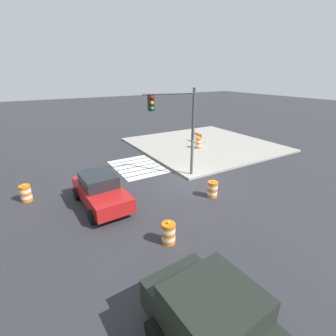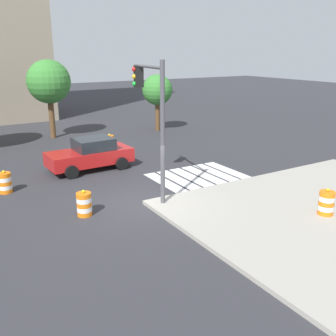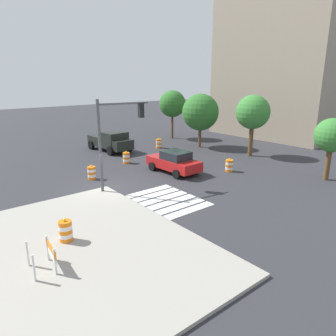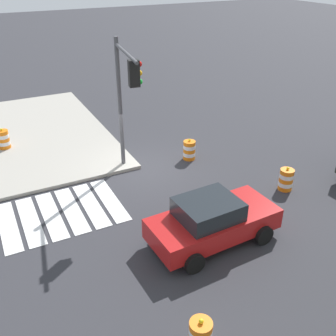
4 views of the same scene
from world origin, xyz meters
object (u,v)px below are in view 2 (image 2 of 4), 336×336
object	(u,v)px
traffic_barrel_near_corner	(84,204)
traffic_barrel_crosswalk_end	(5,183)
street_tree_streetside_near	(49,82)
traffic_barrel_median_far	(110,143)
traffic_barrel_on_sidewalk	(326,203)
sports_car	(91,154)
street_tree_streetside_far	(157,90)
traffic_light_pole	(152,104)

from	to	relation	value
traffic_barrel_near_corner	traffic_barrel_crosswalk_end	distance (m)	4.64
street_tree_streetside_near	traffic_barrel_median_far	bearing A→B (deg)	-68.40
traffic_barrel_near_corner	traffic_barrel_on_sidewalk	world-z (taller)	traffic_barrel_on_sidewalk
traffic_barrel_on_sidewalk	street_tree_streetside_near	world-z (taller)	street_tree_streetside_near
traffic_barrel_median_far	traffic_barrel_on_sidewalk	world-z (taller)	traffic_barrel_on_sidewalk
sports_car	traffic_barrel_median_far	xyz separation A→B (m)	(2.46, 3.35, -0.36)
traffic_barrel_crosswalk_end	traffic_barrel_on_sidewalk	xyz separation A→B (m)	(9.67, -8.96, 0.15)
street_tree_streetside_far	traffic_barrel_on_sidewalk	bearing A→B (deg)	-99.02
sports_car	traffic_barrel_crosswalk_end	bearing A→B (deg)	-162.45
street_tree_streetside_far	traffic_barrel_median_far	bearing A→B (deg)	-146.42
traffic_barrel_on_sidewalk	street_tree_streetside_far	world-z (taller)	street_tree_streetside_far
traffic_barrel_on_sidewalk	street_tree_streetside_near	size ratio (longest dim) A/B	0.19
sports_car	traffic_light_pole	distance (m)	6.06
sports_car	street_tree_streetside_near	world-z (taller)	street_tree_streetside_near
traffic_barrel_crosswalk_end	traffic_light_pole	size ratio (longest dim) A/B	0.19
traffic_barrel_median_far	traffic_barrel_on_sidewalk	distance (m)	13.99
sports_car	traffic_barrel_median_far	distance (m)	4.17
street_tree_streetside_near	street_tree_streetside_far	bearing A→B (deg)	-11.84
traffic_barrel_crosswalk_end	traffic_barrel_on_sidewalk	bearing A→B (deg)	-42.81
sports_car	traffic_barrel_median_far	world-z (taller)	sports_car
street_tree_streetside_near	street_tree_streetside_far	distance (m)	7.83
traffic_barrel_crosswalk_end	sports_car	bearing A→B (deg)	17.55
sports_car	traffic_barrel_on_sidewalk	size ratio (longest dim) A/B	4.29
sports_car	street_tree_streetside_near	xyz separation A→B (m)	(0.37, 8.62, 3.06)
traffic_barrel_median_far	street_tree_streetside_far	bearing A→B (deg)	33.58
street_tree_streetside_near	traffic_barrel_crosswalk_end	bearing A→B (deg)	-115.64
traffic_barrel_crosswalk_end	traffic_barrel_median_far	bearing A→B (deg)	34.57
traffic_light_pole	street_tree_streetside_near	bearing A→B (deg)	91.90
sports_car	traffic_barrel_crosswalk_end	size ratio (longest dim) A/B	4.29
traffic_barrel_near_corner	traffic_barrel_median_far	world-z (taller)	same
traffic_barrel_near_corner	street_tree_streetside_near	xyz separation A→B (m)	(2.68, 14.15, 3.42)
street_tree_streetside_near	traffic_barrel_on_sidewalk	bearing A→B (deg)	-75.64
traffic_barrel_median_far	traffic_light_pole	xyz separation A→B (m)	(-1.63, -8.49, 3.46)
traffic_light_pole	traffic_barrel_median_far	bearing A→B (deg)	79.12
sports_car	traffic_barrel_on_sidewalk	world-z (taller)	sports_car
traffic_barrel_crosswalk_end	traffic_barrel_on_sidewalk	distance (m)	13.18
traffic_light_pole	street_tree_streetside_far	world-z (taller)	traffic_light_pole
traffic_barrel_crosswalk_end	traffic_barrel_near_corner	bearing A→B (deg)	-62.68
street_tree_streetside_near	street_tree_streetside_far	world-z (taller)	street_tree_streetside_near
traffic_barrel_on_sidewalk	traffic_barrel_near_corner	bearing A→B (deg)	147.33
traffic_barrel_on_sidewalk	street_tree_streetside_far	size ratio (longest dim) A/B	0.24
sports_car	traffic_barrel_median_far	size ratio (longest dim) A/B	4.29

